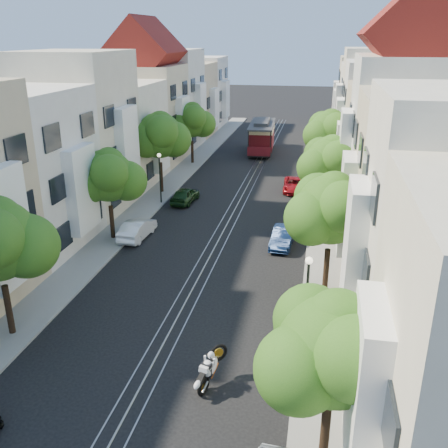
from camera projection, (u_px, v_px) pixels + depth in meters
The scene contains 24 objects.
ground at pixel (246, 188), 46.08m from camera, with size 200.00×200.00×0.00m, color black.
sidewalk_east at pixel (326, 191), 44.76m from camera, with size 2.50×80.00×0.12m, color gray.
sidewalk_west at pixel (171, 183), 47.35m from camera, with size 2.50×80.00×0.12m, color gray.
rail_left at pixel (241, 187), 46.17m from camera, with size 0.06×80.00×0.02m, color gray.
rail_slot at pixel (246, 187), 46.07m from camera, with size 0.06×80.00×0.02m, color gray.
rail_right at pixel (252, 188), 45.97m from camera, with size 0.06×80.00×0.02m, color gray.
lane_line at pixel (246, 188), 46.08m from camera, with size 0.08×80.00×0.01m, color tan.
townhouses_east at pixel (386, 137), 42.03m from camera, with size 7.75×72.00×12.00m.
townhouses_west at pixel (121, 128), 46.32m from camera, with size 7.75×72.00×11.76m.
tree_e_a at pixel (334, 353), 14.75m from camera, with size 4.72×3.87×6.27m.
tree_e_b at pixel (332, 211), 25.64m from camera, with size 4.93×4.08×6.68m.
tree_e_c at pixel (331, 163), 35.78m from camera, with size 4.84×3.99×6.52m.
tree_e_d at pixel (330, 132), 45.78m from camera, with size 5.01×4.16×6.85m.
tree_w_b at pixel (109, 177), 32.92m from camera, with size 4.72×3.87×6.27m.
tree_w_c at pixel (160, 136), 42.78m from camera, with size 5.13×4.28×7.09m.
tree_w_d at pixel (192, 121), 53.04m from camera, with size 4.84×3.99×6.52m.
lamp_east at pixel (307, 287), 21.92m from camera, with size 0.32×0.32×4.16m.
lamp_west at pixel (160, 171), 40.69m from camera, with size 0.32×0.32×4.16m.
sportbike_rider at pixel (209, 368), 19.75m from camera, with size 0.95×1.94×1.57m.
cable_car at pixel (262, 135), 59.45m from camera, with size 3.30×9.14×3.46m.
parked_car_e_mid at pixel (283, 237), 33.18m from camera, with size 1.32×3.78×1.25m, color #0C1C3D.
parked_car_e_far at pixel (294, 185), 44.83m from camera, with size 1.96×4.24×1.18m, color maroon.
parked_car_w_mid at pixel (137, 229), 34.45m from camera, with size 1.39×3.98×1.31m, color white.
parked_car_w_far at pixel (185, 195), 41.71m from camera, with size 1.55×3.84×1.31m, color black.
Camera 1 is at (6.43, -15.85, 13.22)m, focal length 40.00 mm.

